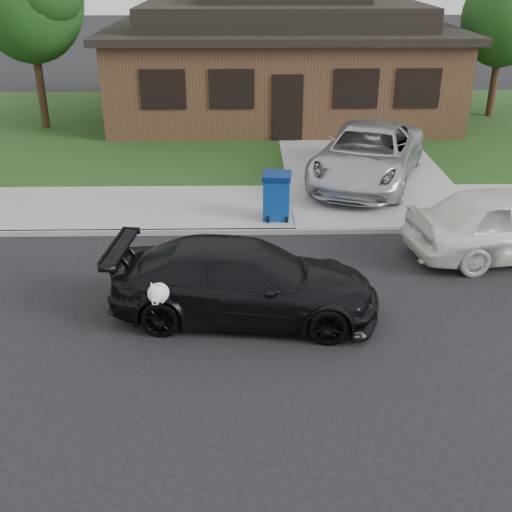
{
  "coord_description": "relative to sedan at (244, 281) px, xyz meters",
  "views": [
    {
      "loc": [
        2.6,
        -9.88,
        5.79
      ],
      "look_at": [
        2.78,
        0.01,
        1.1
      ],
      "focal_mm": 45.0,
      "sensor_mm": 36.0,
      "label": 1
    }
  ],
  "objects": [
    {
      "name": "ground",
      "position": [
        -2.57,
        0.09,
        -0.67
      ],
      "size": [
        120.0,
        120.0,
        0.0
      ],
      "primitive_type": "plane",
      "color": "black",
      "rests_on": "ground"
    },
    {
      "name": "sidewalk",
      "position": [
        -2.57,
        5.09,
        -0.61
      ],
      "size": [
        60.0,
        3.0,
        0.12
      ],
      "primitive_type": "cube",
      "color": "gray",
      "rests_on": "ground"
    },
    {
      "name": "curb",
      "position": [
        -2.57,
        3.59,
        -0.61
      ],
      "size": [
        60.0,
        0.12,
        0.12
      ],
      "primitive_type": "cube",
      "color": "gray",
      "rests_on": "ground"
    },
    {
      "name": "lawn",
      "position": [
        -2.57,
        13.09,
        -0.61
      ],
      "size": [
        60.0,
        13.0,
        0.13
      ],
      "primitive_type": "cube",
      "color": "#193814",
      "rests_on": "ground"
    },
    {
      "name": "driveway",
      "position": [
        3.43,
        10.09,
        -0.6
      ],
      "size": [
        4.5,
        13.0,
        0.14
      ],
      "primitive_type": "cube",
      "color": "gray",
      "rests_on": "ground"
    },
    {
      "name": "sedan",
      "position": [
        0.0,
        0.0,
        0.0
      ],
      "size": [
        4.79,
        2.46,
        1.34
      ],
      "rotation": [
        0.0,
        0.0,
        1.46
      ],
      "color": "black",
      "rests_on": "ground"
    },
    {
      "name": "minivan",
      "position": [
        3.35,
        6.9,
        0.2
      ],
      "size": [
        4.18,
        5.82,
        1.47
      ],
      "primitive_type": "imported",
      "rotation": [
        0.0,
        0.0,
        -0.37
      ],
      "color": "#B2B5BA",
      "rests_on": "driveway"
    },
    {
      "name": "recycling_bin",
      "position": [
        0.77,
        4.29,
        -0.0
      ],
      "size": [
        0.72,
        0.74,
        1.09
      ],
      "rotation": [
        0.0,
        0.0,
        -0.11
      ],
      "color": "#0D3B93",
      "rests_on": "sidewalk"
    },
    {
      "name": "house",
      "position": [
        1.43,
        15.09,
        1.46
      ],
      "size": [
        12.6,
        8.6,
        4.65
      ],
      "color": "#422B1C",
      "rests_on": "ground"
    },
    {
      "name": "tree_1",
      "position": [
        9.56,
        14.49,
        3.04
      ],
      "size": [
        3.15,
        3.0,
        5.25
      ],
      "color": "#332114",
      "rests_on": "ground"
    }
  ]
}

